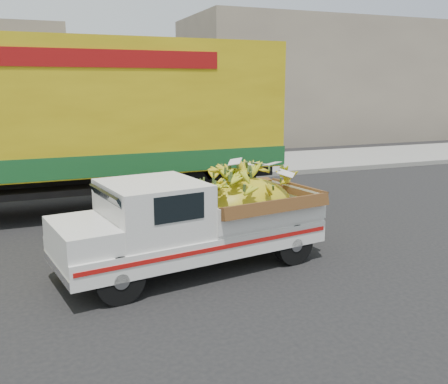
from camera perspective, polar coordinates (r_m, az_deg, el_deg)
name	(u,v)px	position (r m, az deg, el deg)	size (l,w,h in m)	color
ground	(83,300)	(7.13, -15.77, -11.83)	(100.00, 100.00, 0.00)	black
curb	(53,189)	(14.25, -18.95, 0.31)	(60.00, 0.25, 0.15)	gray
sidewalk	(49,176)	(16.31, -19.32, 1.70)	(60.00, 4.00, 0.14)	gray
building_right	(321,81)	(27.18, 11.08, 12.29)	(14.00, 6.00, 6.00)	gray
pickup_truck	(210,218)	(7.89, -1.58, -2.97)	(4.34, 2.19, 1.46)	black
semi_trailer	(12,120)	(11.54, -23.08, 7.63)	(12.01, 2.70, 3.80)	black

